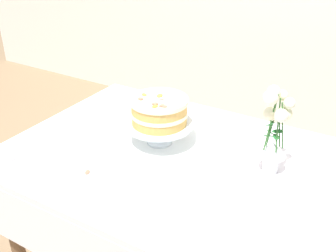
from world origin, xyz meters
TOP-DOWN VIEW (x-y plane):
  - dining_table at (0.00, -0.03)m, footprint 1.40×1.00m
  - linen_napkin at (-0.11, 0.06)m, footprint 0.38×0.38m
  - cake_stand at (-0.11, 0.06)m, footprint 0.29×0.29m
  - layer_cake at (-0.11, 0.06)m, footprint 0.24×0.24m
  - flower_vase at (0.37, 0.10)m, footprint 0.11×0.13m
  - loose_petal_0 at (-0.55, -0.36)m, footprint 0.02×0.04m
  - loose_petal_1 at (-0.23, -0.28)m, footprint 0.03×0.04m

SIDE VIEW (x-z plane):
  - dining_table at x=0.00m, z-range 0.28..1.02m
  - linen_napkin at x=-0.11m, z-range 0.74..0.74m
  - loose_petal_1 at x=-0.23m, z-range 0.74..0.74m
  - loose_petal_0 at x=-0.55m, z-range 0.74..0.74m
  - cake_stand at x=-0.11m, z-range 0.77..0.87m
  - layer_cake at x=-0.11m, z-range 0.84..0.96m
  - flower_vase at x=0.37m, z-range 0.75..1.09m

